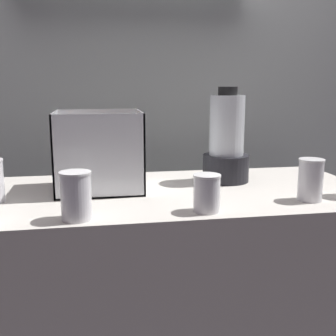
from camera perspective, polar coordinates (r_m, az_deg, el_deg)
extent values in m
cube|color=beige|center=(1.59, 0.00, -19.01)|extent=(1.40, 0.64, 0.90)
cube|color=silver|center=(2.14, -3.61, 11.21)|extent=(2.60, 0.04, 2.50)
cube|color=white|center=(1.46, -9.32, -2.75)|extent=(0.29, 0.26, 0.01)
cube|color=white|center=(1.31, -9.44, 1.50)|extent=(0.29, 0.01, 0.27)
cube|color=white|center=(1.56, -9.54, 3.06)|extent=(0.29, 0.01, 0.27)
cube|color=white|center=(1.44, -15.16, 2.14)|extent=(0.01, 0.26, 0.27)
cube|color=white|center=(1.45, -3.83, 2.53)|extent=(0.01, 0.26, 0.27)
cone|color=orange|center=(1.45, -10.94, -2.14)|extent=(0.06, 0.19, 0.03)
cone|color=orange|center=(1.45, -8.79, -2.26)|extent=(0.06, 0.19, 0.03)
cone|color=orange|center=(1.45, -10.71, -2.25)|extent=(0.18, 0.07, 0.03)
cone|color=orange|center=(1.43, -10.08, -2.43)|extent=(0.12, 0.12, 0.03)
cone|color=orange|center=(1.44, -10.29, -0.73)|extent=(0.14, 0.16, 0.03)
cone|color=orange|center=(1.48, -10.57, -0.35)|extent=(0.13, 0.14, 0.03)
cone|color=orange|center=(1.45, -8.23, -0.99)|extent=(0.16, 0.15, 0.03)
cone|color=orange|center=(1.44, -8.00, -0.83)|extent=(0.13, 0.17, 0.03)
cylinder|color=black|center=(1.57, 7.95, 0.02)|extent=(0.17, 0.17, 0.10)
cylinder|color=silver|center=(1.55, 8.11, 5.84)|extent=(0.13, 0.13, 0.22)
cylinder|color=yellow|center=(1.56, 8.02, 2.54)|extent=(0.12, 0.12, 0.04)
cylinder|color=black|center=(1.54, 8.24, 10.47)|extent=(0.07, 0.07, 0.03)
cylinder|color=white|center=(1.14, -12.55, -3.90)|extent=(0.08, 0.08, 0.13)
cylinder|color=orange|center=(1.14, -12.53, -4.34)|extent=(0.08, 0.08, 0.11)
cylinder|color=white|center=(1.12, -12.69, -0.65)|extent=(0.09, 0.09, 0.01)
cylinder|color=white|center=(1.19, 5.36, -3.61)|extent=(0.08, 0.08, 0.10)
cylinder|color=yellow|center=(1.19, 5.34, -4.63)|extent=(0.07, 0.07, 0.06)
cylinder|color=white|center=(1.17, 5.41, -1.05)|extent=(0.08, 0.08, 0.01)
cylinder|color=white|center=(1.37, 19.04, -1.67)|extent=(0.08, 0.08, 0.13)
cylinder|color=red|center=(1.37, 19.01, -2.16)|extent=(0.07, 0.07, 0.10)
cylinder|color=white|center=(1.35, 19.22, 1.05)|extent=(0.08, 0.08, 0.01)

